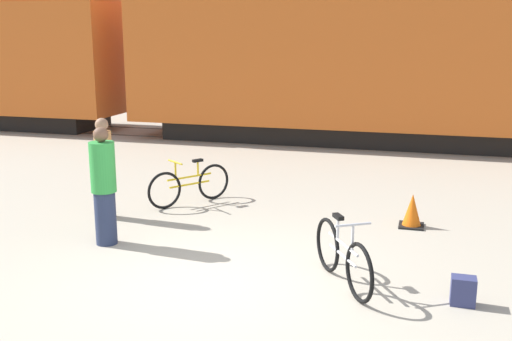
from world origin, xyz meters
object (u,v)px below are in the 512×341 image
object	(u,v)px
bicycle_yellow	(190,185)
person_in_green	(104,187)
person_in_tan	(104,167)
traffic_cone	(412,212)
freight_train	(339,42)
bicycle_silver	(343,256)
backpack	(463,291)

from	to	relation	value
bicycle_yellow	person_in_green	bearing A→B (deg)	-99.73
person_in_tan	traffic_cone	bearing A→B (deg)	19.15
person_in_tan	traffic_cone	size ratio (longest dim) A/B	3.12
freight_train	person_in_tan	bearing A→B (deg)	-107.92
bicycle_yellow	freight_train	bearing A→B (deg)	77.16
person_in_green	person_in_tan	size ratio (longest dim) A/B	1.03
bicycle_silver	bicycle_yellow	size ratio (longest dim) A/B	1.04
traffic_cone	bicycle_silver	bearing A→B (deg)	-106.53
bicycle_yellow	person_in_green	xyz separation A→B (m)	(-0.40, -2.34, 0.52)
bicycle_silver	person_in_tan	xyz separation A→B (m)	(-4.27, 1.73, 0.50)
bicycle_silver	person_in_tan	world-z (taller)	person_in_tan
bicycle_silver	person_in_tan	distance (m)	4.63
freight_train	bicycle_yellow	xyz separation A→B (m)	(-1.64, -7.21, -2.46)
bicycle_yellow	traffic_cone	size ratio (longest dim) A/B	2.59
bicycle_yellow	backpack	xyz separation A→B (m)	(4.64, -3.07, -0.19)
freight_train	bicycle_silver	distance (m)	10.51
backpack	person_in_green	bearing A→B (deg)	171.72
freight_train	bicycle_silver	world-z (taller)	freight_train
person_in_green	backpack	world-z (taller)	person_in_green
freight_train	bicycle_silver	size ratio (longest dim) A/B	25.45
bicycle_yellow	traffic_cone	bearing A→B (deg)	-3.81
freight_train	bicycle_yellow	distance (m)	7.80
freight_train	traffic_cone	size ratio (longest dim) A/B	68.31
person_in_green	traffic_cone	size ratio (longest dim) A/B	3.22
bicycle_yellow	person_in_green	distance (m)	2.43
person_in_tan	person_in_green	bearing A→B (deg)	-51.46
bicycle_silver	bicycle_yellow	distance (m)	4.32
freight_train	traffic_cone	world-z (taller)	freight_train
person_in_tan	bicycle_yellow	bearing A→B (deg)	56.57
person_in_green	freight_train	bearing A→B (deg)	-135.89
person_in_tan	freight_train	bearing A→B (deg)	81.17
freight_train	backpack	world-z (taller)	freight_train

